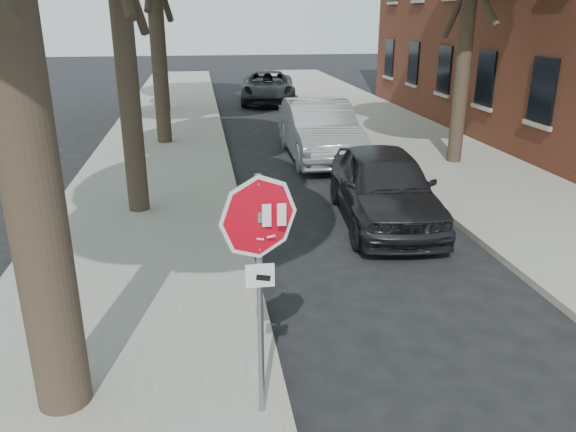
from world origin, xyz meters
The scene contains 9 objects.
ground centered at (0.00, 0.00, 0.00)m, with size 120.00×120.00×0.00m, color black.
sidewalk_left centered at (-2.50, 12.00, 0.06)m, with size 4.00×55.00×0.12m, color gray.
sidewalk_right centered at (6.00, 12.00, 0.06)m, with size 4.00×55.00×0.12m, color gray.
curb_left centered at (-0.45, 12.00, 0.07)m, with size 0.12×55.00×0.13m, color #9E9384.
curb_right centered at (3.95, 12.00, 0.07)m, with size 0.12×55.00×0.13m, color #9E9384.
stop_sign centered at (-0.70, -0.03, 1.95)m, with size 0.76×0.34×2.61m.
car_a centered at (2.48, 5.73, 0.77)m, with size 1.83×4.54×1.55m, color black.
car_b centered at (2.31, 11.41, 0.86)m, with size 1.82×5.22×1.72m, color #A2A4AA.
car_d centered at (2.19, 23.15, 0.76)m, with size 2.53×5.49×1.53m, color black.
Camera 1 is at (-1.19, -4.91, 4.07)m, focal length 35.00 mm.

